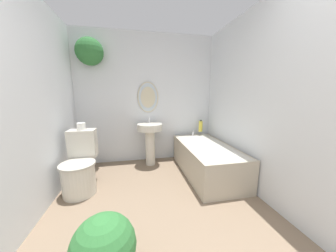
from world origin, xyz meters
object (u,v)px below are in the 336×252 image
at_px(bathtub, 206,158).
at_px(potted_plant, 104,250).
at_px(pedestal_sink, 150,137).
at_px(shampoo_bottle, 201,126).
at_px(toilet_paper_roll, 81,126).
at_px(toilet, 80,167).

distance_m(bathtub, potted_plant, 1.99).
distance_m(pedestal_sink, bathtub, 1.06).
bearing_deg(pedestal_sink, shampoo_bottle, 5.75).
bearing_deg(pedestal_sink, bathtub, -31.96).
bearing_deg(shampoo_bottle, bathtub, -103.37).
bearing_deg(potted_plant, toilet_paper_roll, 108.34).
bearing_deg(toilet, toilet_paper_roll, 90.00).
height_order(toilet, potted_plant, toilet).
relative_size(pedestal_sink, toilet_paper_roll, 7.91).
bearing_deg(bathtub, toilet_paper_roll, 177.32).
xyz_separation_m(toilet, toilet_paper_roll, (0.00, 0.22, 0.52)).
relative_size(bathtub, shampoo_bottle, 6.54).
relative_size(toilet, bathtub, 0.53).
distance_m(potted_plant, toilet_paper_roll, 1.71).
bearing_deg(toilet, pedestal_sink, 33.48).
height_order(pedestal_sink, shampoo_bottle, pedestal_sink).
distance_m(toilet, potted_plant, 1.41).
xyz_separation_m(shampoo_bottle, potted_plant, (-1.53, -2.08, -0.39)).
relative_size(toilet, shampoo_bottle, 3.46).
height_order(bathtub, shampoo_bottle, shampoo_bottle).
xyz_separation_m(pedestal_sink, toilet_paper_roll, (-1.01, -0.45, 0.32)).
distance_m(pedestal_sink, shampoo_bottle, 1.03).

